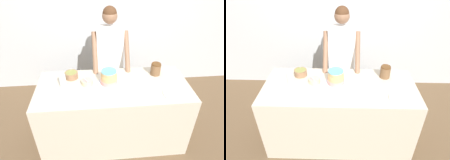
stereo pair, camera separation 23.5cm
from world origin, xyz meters
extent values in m
plane|color=brown|center=(0.00, 0.00, 0.00)|extent=(14.00, 14.00, 0.00)
cube|color=silver|center=(0.00, 1.86, 1.30)|extent=(10.00, 0.05, 2.60)
cube|color=beige|center=(0.00, 0.41, 0.45)|extent=(1.88, 0.81, 0.91)
cylinder|color=#2D2D38|center=(-0.07, 1.04, 0.41)|extent=(0.11, 0.11, 0.82)
cylinder|color=#2D2D38|center=(0.10, 1.04, 0.41)|extent=(0.11, 0.11, 0.82)
cube|color=white|center=(0.01, 1.04, 1.13)|extent=(0.37, 0.20, 0.62)
cylinder|color=#8E664C|center=(-0.21, 0.88, 1.12)|extent=(0.07, 0.39, 0.52)
cylinder|color=#8E664C|center=(0.23, 0.88, 1.12)|extent=(0.07, 0.39, 0.52)
sphere|color=#8E664C|center=(0.01, 1.04, 1.57)|extent=(0.21, 0.21, 0.21)
sphere|color=#51331E|center=(0.01, 1.04, 1.61)|extent=(0.19, 0.19, 0.19)
cylinder|color=silver|center=(-0.05, 0.46, 0.91)|extent=(0.29, 0.29, 0.01)
cylinder|color=pink|center=(-0.05, 0.46, 0.95)|extent=(0.21, 0.21, 0.06)
cylinder|color=#DBB275|center=(-0.05, 0.46, 1.00)|extent=(0.20, 0.20, 0.06)
cylinder|color=#DBB275|center=(-0.05, 0.46, 1.06)|extent=(0.19, 0.19, 0.06)
cylinder|color=#60B7E0|center=(-0.05, 0.46, 1.09)|extent=(0.19, 0.19, 0.01)
cylinder|color=beige|center=(-0.32, 0.46, 0.94)|extent=(0.14, 0.14, 0.06)
cylinder|color=pink|center=(-0.32, 0.46, 0.97)|extent=(0.12, 0.12, 0.01)
cylinder|color=silver|center=(-0.31, 0.41, 0.98)|extent=(0.08, 0.02, 0.13)
cylinder|color=#936B4C|center=(-0.52, 0.63, 0.95)|extent=(0.17, 0.17, 0.08)
cylinder|color=olive|center=(-0.52, 0.63, 0.99)|extent=(0.14, 0.14, 0.01)
cylinder|color=silver|center=(-0.53, 0.69, 0.98)|extent=(0.07, 0.02, 0.13)
cylinder|color=silver|center=(-0.61, 0.45, 0.99)|extent=(0.08, 0.08, 0.16)
cylinder|color=silver|center=(0.69, 0.17, 0.92)|extent=(0.25, 0.25, 0.01)
cylinder|color=brown|center=(0.58, 0.62, 0.98)|extent=(0.13, 0.13, 0.14)
cylinder|color=brown|center=(0.58, 0.62, 1.06)|extent=(0.12, 0.12, 0.02)
camera|label=1|loc=(-0.20, -1.58, 2.34)|focal=32.00mm
camera|label=2|loc=(0.04, -1.59, 2.34)|focal=32.00mm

